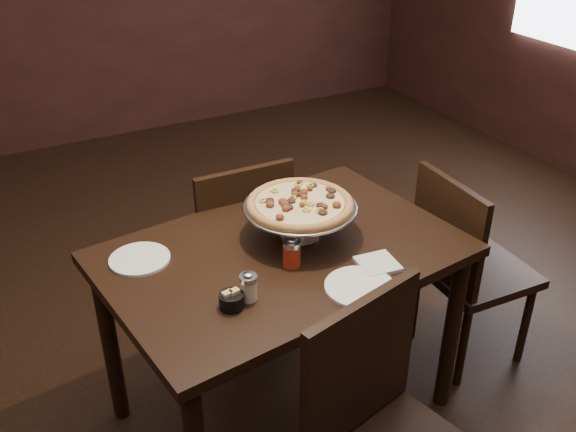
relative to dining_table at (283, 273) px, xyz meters
name	(u,v)px	position (x,y,z in m)	size (l,w,h in m)	color
room	(301,104)	(0.03, -0.08, 0.70)	(6.04, 7.04, 2.84)	black
dining_table	(283,273)	(0.00, 0.00, 0.00)	(1.40, 1.03, 0.81)	black
pizza_stand	(300,204)	(0.10, 0.04, 0.25)	(0.43, 0.43, 0.18)	silver
parmesan_shaker	(248,287)	(-0.24, -0.22, 0.16)	(0.06, 0.06, 0.10)	beige
pepper_flake_shaker	(292,253)	(-0.02, -0.11, 0.16)	(0.07, 0.07, 0.12)	maroon
packet_caddy	(232,300)	(-0.31, -0.23, 0.13)	(0.08, 0.08, 0.06)	black
napkin_stack	(378,264)	(0.25, -0.26, 0.11)	(0.13, 0.13, 0.01)	silver
plate_left	(140,259)	(-0.49, 0.18, 0.11)	(0.22, 0.22, 0.01)	white
plate_near	(360,287)	(0.12, -0.34, 0.11)	(0.24, 0.24, 0.01)	white
serving_spatula	(339,196)	(0.27, 0.04, 0.25)	(0.14, 0.14, 0.02)	silver
chair_far	(237,243)	(0.05, 0.55, -0.18)	(0.45, 0.45, 0.96)	black
chair_side	(465,263)	(0.87, -0.07, -0.19)	(0.46, 0.46, 0.95)	black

